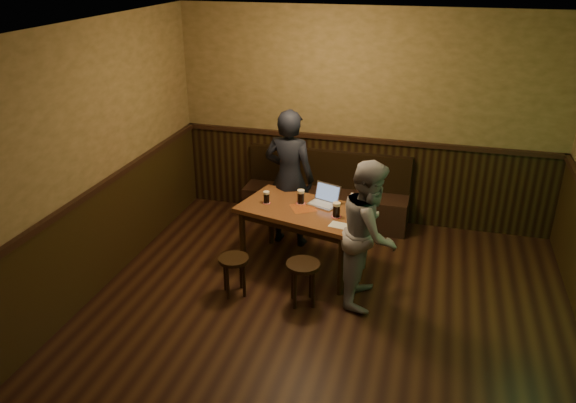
% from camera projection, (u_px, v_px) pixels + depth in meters
% --- Properties ---
extents(room, '(5.04, 6.04, 2.84)m').
position_uv_depth(room, '(319.00, 226.00, 4.91)').
color(room, black).
rests_on(room, ground).
extents(bench, '(2.20, 0.50, 0.95)m').
position_uv_depth(bench, '(326.00, 199.00, 7.60)').
color(bench, black).
rests_on(bench, ground).
extents(pub_table, '(1.56, 1.12, 0.76)m').
position_uv_depth(pub_table, '(303.00, 216.00, 6.34)').
color(pub_table, brown).
rests_on(pub_table, ground).
extents(stool_left, '(0.40, 0.40, 0.44)m').
position_uv_depth(stool_left, '(234.00, 265.00, 5.95)').
color(stool_left, black).
rests_on(stool_left, ground).
extents(stool_right, '(0.47, 0.47, 0.48)m').
position_uv_depth(stool_right, '(303.00, 271.00, 5.77)').
color(stool_right, black).
rests_on(stool_right, ground).
extents(pint_left, '(0.09, 0.09, 0.14)m').
position_uv_depth(pint_left, '(266.00, 197.00, 6.40)').
color(pint_left, '#B3162F').
rests_on(pint_left, pub_table).
extents(pint_mid, '(0.11, 0.11, 0.17)m').
position_uv_depth(pint_mid, '(301.00, 197.00, 6.38)').
color(pint_mid, '#B3162F').
rests_on(pint_mid, pub_table).
extents(pint_right, '(0.11, 0.11, 0.17)m').
position_uv_depth(pint_right, '(336.00, 210.00, 6.06)').
color(pint_right, '#B3162F').
rests_on(pint_right, pub_table).
extents(laptop, '(0.38, 0.34, 0.22)m').
position_uv_depth(laptop, '(325.00, 199.00, 6.38)').
color(laptop, silver).
rests_on(laptop, pub_table).
extents(menu, '(0.24, 0.19, 0.00)m').
position_uv_depth(menu, '(340.00, 225.00, 5.90)').
color(menu, silver).
rests_on(menu, pub_table).
extents(person_suit, '(0.67, 0.48, 1.73)m').
position_uv_depth(person_suit, '(289.00, 178.00, 6.82)').
color(person_suit, black).
rests_on(person_suit, ground).
extents(person_grey, '(0.59, 0.75, 1.55)m').
position_uv_depth(person_grey, '(369.00, 233.00, 5.70)').
color(person_grey, '#96959B').
rests_on(person_grey, ground).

